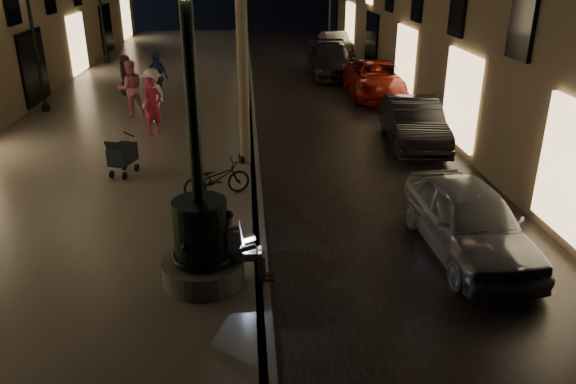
{
  "coord_description": "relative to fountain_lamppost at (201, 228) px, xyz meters",
  "views": [
    {
      "loc": [
        -0.19,
        -6.41,
        5.37
      ],
      "look_at": [
        0.53,
        3.0,
        1.39
      ],
      "focal_mm": 35.0,
      "sensor_mm": 36.0,
      "label": 1
    }
  ],
  "objects": [
    {
      "name": "pedestrian_blue",
      "position": [
        -2.56,
        13.4,
        -0.1
      ],
      "size": [
        1.12,
        1.01,
        1.83
      ],
      "primitive_type": "imported",
      "rotation": [
        0.0,
        0.0,
        5.62
      ],
      "color": "navy",
      "rests_on": "promenade"
    },
    {
      "name": "lamp_curb_b",
      "position": [
        0.7,
        14.0,
        2.02
      ],
      "size": [
        0.36,
        0.36,
        4.81
      ],
      "color": "black",
      "rests_on": "promenade"
    },
    {
      "name": "pedestrian_dark",
      "position": [
        -3.93,
        14.38,
        -0.22
      ],
      "size": [
        0.74,
        0.9,
        1.59
      ],
      "primitive_type": "imported",
      "rotation": [
        0.0,
        0.0,
        1.21
      ],
      "color": "#2D2D32",
      "rests_on": "promenade"
    },
    {
      "name": "pedestrian_red",
      "position": [
        -2.07,
        8.88,
        -0.13
      ],
      "size": [
        0.77,
        0.74,
        1.77
      ],
      "primitive_type": "imported",
      "rotation": [
        0.0,
        0.0,
        0.69
      ],
      "color": "#BB254B",
      "rests_on": "promenade"
    },
    {
      "name": "car_fifth",
      "position": [
        6.17,
        25.08,
        -0.58
      ],
      "size": [
        1.62,
        3.91,
        1.26
      ],
      "primitive_type": "imported",
      "rotation": [
        0.0,
        0.0,
        0.07
      ],
      "color": "gray",
      "rests_on": "ground"
    },
    {
      "name": "stroller",
      "position": [
        -2.34,
        5.25,
        -0.46
      ],
      "size": [
        0.68,
        1.08,
        1.1
      ],
      "rotation": [
        0.0,
        0.0,
        -0.34
      ],
      "color": "black",
      "rests_on": "promenade"
    },
    {
      "name": "ground",
      "position": [
        1.0,
        13.0,
        -1.21
      ],
      "size": [
        120.0,
        120.0,
        0.0
      ],
      "primitive_type": "plane",
      "color": "black",
      "rests_on": "ground"
    },
    {
      "name": "pedestrian_pink",
      "position": [
        -3.15,
        11.14,
        -0.05
      ],
      "size": [
        1.13,
        1.01,
        1.92
      ],
      "primitive_type": "imported",
      "rotation": [
        0.0,
        0.0,
        3.5
      ],
      "color": "#D26F80",
      "rests_on": "promenade"
    },
    {
      "name": "pedestrian_white",
      "position": [
        -2.27,
        10.27,
        -0.12
      ],
      "size": [
        1.1,
        1.32,
        1.78
      ],
      "primitive_type": "imported",
      "rotation": [
        0.0,
        0.0,
        4.26
      ],
      "color": "white",
      "rests_on": "promenade"
    },
    {
      "name": "car_second",
      "position": [
        5.85,
        7.72,
        -0.51
      ],
      "size": [
        1.81,
        4.35,
        1.4
      ],
      "primitive_type": "imported",
      "rotation": [
        0.0,
        0.0,
        -0.08
      ],
      "color": "black",
      "rests_on": "ground"
    },
    {
      "name": "car_third",
      "position": [
        6.2,
        14.16,
        -0.51
      ],
      "size": [
        2.5,
        5.14,
        1.41
      ],
      "primitive_type": "imported",
      "rotation": [
        0.0,
        0.0,
        -0.03
      ],
      "color": "maroon",
      "rests_on": "ground"
    },
    {
      "name": "curb_strip",
      "position": [
        1.0,
        13.0,
        -1.11
      ],
      "size": [
        0.25,
        45.0,
        0.2
      ],
      "primitive_type": "cube",
      "color": "#59595B",
      "rests_on": "ground"
    },
    {
      "name": "car_rear",
      "position": [
        5.0,
        18.66,
        -0.48
      ],
      "size": [
        2.12,
        5.09,
        1.47
      ],
      "primitive_type": "imported",
      "rotation": [
        0.0,
        0.0,
        -0.01
      ],
      "color": "#2D2D32",
      "rests_on": "ground"
    },
    {
      "name": "lamp_left_b",
      "position": [
        -6.4,
        12.0,
        2.02
      ],
      "size": [
        0.36,
        0.36,
        4.81
      ],
      "color": "black",
      "rests_on": "promenade"
    },
    {
      "name": "fountain_lamppost",
      "position": [
        0.0,
        0.0,
        0.0
      ],
      "size": [
        1.4,
        1.4,
        5.21
      ],
      "color": "#59595B",
      "rests_on": "promenade"
    },
    {
      "name": "bicycle",
      "position": [
        0.08,
        3.74,
        -0.59
      ],
      "size": [
        1.69,
        1.06,
        0.84
      ],
      "primitive_type": "imported",
      "rotation": [
        0.0,
        0.0,
        1.92
      ],
      "color": "black",
      "rests_on": "promenade"
    },
    {
      "name": "seated_man_laptop",
      "position": [
        0.61,
        0.0,
        -0.32
      ],
      "size": [
        0.94,
        0.32,
        1.31
      ],
      "color": "gray",
      "rests_on": "promenade"
    },
    {
      "name": "car_front",
      "position": [
        5.02,
        1.0,
        -0.52
      ],
      "size": [
        1.78,
        4.12,
        1.38
      ],
      "primitive_type": "imported",
      "rotation": [
        0.0,
        0.0,
        0.04
      ],
      "color": "#919398",
      "rests_on": "ground"
    },
    {
      "name": "lamp_left_c",
      "position": [
        -6.4,
        22.0,
        2.02
      ],
      "size": [
        0.36,
        0.36,
        4.81
      ],
      "color": "black",
      "rests_on": "promenade"
    },
    {
      "name": "lamp_curb_a",
      "position": [
        0.7,
        6.0,
        2.02
      ],
      "size": [
        0.36,
        0.36,
        4.81
      ],
      "color": "black",
      "rests_on": "promenade"
    },
    {
      "name": "cobble_lane",
      "position": [
        4.0,
        13.0,
        -1.2
      ],
      "size": [
        6.0,
        45.0,
        0.02
      ],
      "primitive_type": "cube",
      "color": "black",
      "rests_on": "ground"
    },
    {
      "name": "promenade",
      "position": [
        -3.0,
        13.0,
        -1.11
      ],
      "size": [
        8.0,
        45.0,
        0.2
      ],
      "primitive_type": "cube",
      "color": "slate",
      "rests_on": "ground"
    },
    {
      "name": "lamp_curb_c",
      "position": [
        0.7,
        22.0,
        2.02
      ],
      "size": [
        0.36,
        0.36,
        4.81
      ],
      "color": "black",
      "rests_on": "promenade"
    }
  ]
}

